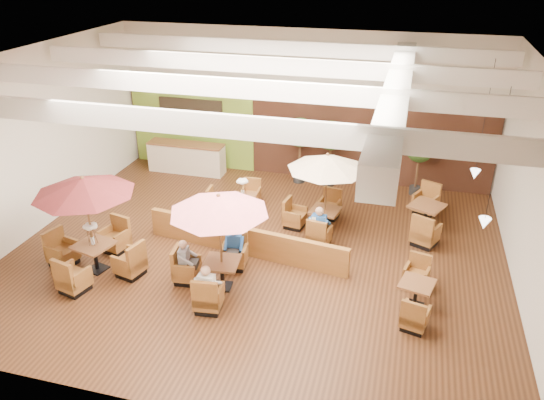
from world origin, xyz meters
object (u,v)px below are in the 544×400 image
(table_4, at_px, (415,295))
(diner_1, at_px, (234,244))
(table_3, at_px, (236,203))
(table_1, at_px, (217,221))
(diner_4, at_px, (319,223))
(topiary_1, at_px, (331,138))
(service_counter, at_px, (187,158))
(booth_divider, at_px, (245,241))
(table_5, at_px, (425,217))
(diner_3, at_px, (319,223))
(diner_2, at_px, (186,257))
(table_2, at_px, (325,176))
(table_0, at_px, (87,208))
(diner_0, at_px, (207,284))
(topiary_0, at_px, (300,135))
(topiary_2, at_px, (420,151))

(table_4, xyz_separation_m, diner_1, (-4.88, 0.53, 0.41))
(table_3, bearing_deg, table_1, -81.18)
(table_1, bearing_deg, diner_4, 45.97)
(diner_1, bearing_deg, topiary_1, -112.68)
(service_counter, height_order, booth_divider, service_counter)
(service_counter, xyz_separation_m, table_3, (3.06, -3.05, -0.14))
(service_counter, relative_size, table_5, 0.99)
(table_5, distance_m, diner_3, 3.62)
(booth_divider, relative_size, diner_2, 7.86)
(table_5, bearing_deg, table_2, -137.84)
(topiary_1, distance_m, diner_2, 7.73)
(diner_1, xyz_separation_m, diner_2, (-0.99, -0.99, 0.01))
(table_0, height_order, topiary_1, table_0)
(table_4, xyz_separation_m, diner_4, (-2.84, 2.25, 0.43))
(table_2, xyz_separation_m, table_5, (3.09, 0.99, -1.48))
(table_0, relative_size, table_1, 1.06)
(table_3, relative_size, diner_3, 2.82)
(topiary_1, xyz_separation_m, diner_0, (-1.59, -8.20, -1.06))
(booth_divider, height_order, diner_1, diner_1)
(diner_1, relative_size, diner_4, 0.93)
(topiary_1, bearing_deg, table_1, -102.96)
(service_counter, relative_size, table_3, 1.24)
(table_2, distance_m, diner_2, 4.86)
(topiary_0, xyz_separation_m, diner_2, (-1.45, -7.21, -1.10))
(table_4, bearing_deg, table_1, -160.96)
(table_4, relative_size, diner_2, 3.10)
(diner_3, bearing_deg, topiary_1, 101.95)
(table_0, height_order, diner_3, table_0)
(table_2, height_order, diner_1, table_2)
(table_1, bearing_deg, topiary_0, 79.69)
(table_4, bearing_deg, booth_divider, 178.91)
(diner_2, height_order, diner_3, diner_3)
(table_4, distance_m, topiary_0, 8.20)
(diner_2, bearing_deg, topiary_1, 151.98)
(table_5, distance_m, topiary_2, 2.85)
(table_1, xyz_separation_m, table_4, (4.95, 0.47, -1.62))
(table_0, distance_m, diner_3, 6.45)
(table_0, xyz_separation_m, table_5, (8.71, 4.79, -1.50))
(table_2, height_order, topiary_1, table_2)
(table_2, bearing_deg, diner_1, -117.59)
(topiary_1, relative_size, diner_3, 2.86)
(topiary_0, distance_m, topiary_2, 4.26)
(table_1, height_order, table_2, table_1)
(booth_divider, distance_m, table_3, 2.44)
(topiary_1, bearing_deg, diner_3, -84.20)
(service_counter, distance_m, table_0, 7.26)
(table_1, bearing_deg, service_counter, 113.21)
(table_0, bearing_deg, diner_2, 16.48)
(diner_1, bearing_deg, diner_0, 81.68)
(table_3, height_order, table_4, table_3)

